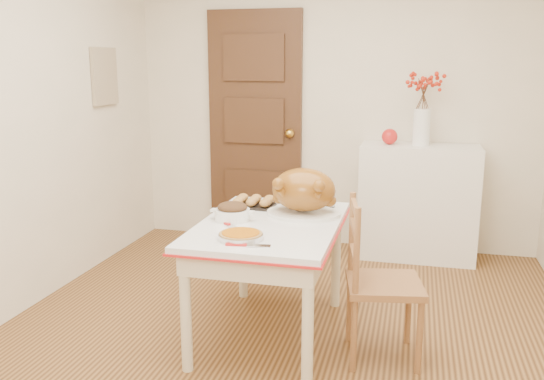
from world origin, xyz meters
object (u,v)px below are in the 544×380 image
(kitchen_table, at_px, (270,279))
(chair_oak, at_px, (384,280))
(turkey_platter, at_px, (304,192))
(sideboard, at_px, (417,202))
(pumpkin_pie, at_px, (241,235))

(kitchen_table, bearing_deg, chair_oak, -8.87)
(kitchen_table, relative_size, turkey_platter, 2.62)
(sideboard, bearing_deg, pumpkin_pie, -114.18)
(kitchen_table, xyz_separation_m, chair_oak, (0.67, -0.10, 0.10))
(pumpkin_pie, bearing_deg, turkey_platter, 67.65)
(turkey_platter, bearing_deg, sideboard, 69.26)
(sideboard, xyz_separation_m, pumpkin_pie, (-0.91, -2.02, 0.25))
(kitchen_table, height_order, pumpkin_pie, pumpkin_pie)
(chair_oak, relative_size, pumpkin_pie, 3.82)
(sideboard, bearing_deg, turkey_platter, -114.85)
(kitchen_table, distance_m, chair_oak, 0.69)
(chair_oak, xyz_separation_m, pumpkin_pie, (-0.74, -0.25, 0.28))
(chair_oak, height_order, pumpkin_pie, chair_oak)
(chair_oak, bearing_deg, kitchen_table, 70.66)
(kitchen_table, relative_size, pumpkin_pie, 5.00)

